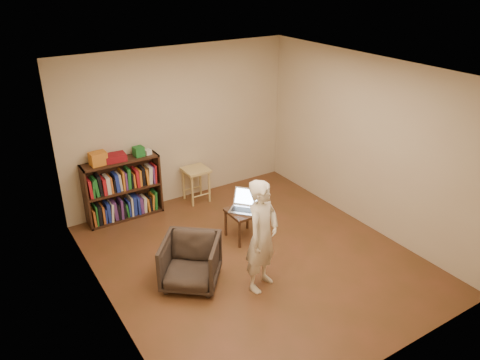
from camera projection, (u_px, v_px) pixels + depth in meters
floor at (254, 258)px, 6.54m from camera, size 4.50×4.50×0.00m
ceiling at (257, 72)px, 5.44m from camera, size 4.50×4.50×0.00m
wall_back at (179, 126)px, 7.71m from camera, size 4.00×0.00×4.00m
wall_left at (102, 215)px, 5.02m from camera, size 0.00×4.50×4.50m
wall_right at (367, 144)px, 6.96m from camera, size 0.00×4.50×4.50m
bookshelf at (123, 192)px, 7.42m from camera, size 1.20×0.30×1.00m
box_yellow at (98, 159)px, 6.96m from camera, size 0.26×0.19×0.20m
red_cloth at (115, 157)px, 7.12m from camera, size 0.33×0.25×0.11m
box_green at (139, 151)px, 7.29m from camera, size 0.16×0.16×0.15m
box_white at (148, 152)px, 7.36m from camera, size 0.12×0.12×0.08m
stool at (196, 175)px, 7.92m from camera, size 0.41×0.41×0.59m
armchair at (191, 262)px, 5.90m from camera, size 0.98×0.99×0.64m
side_table at (244, 215)px, 6.87m from camera, size 0.45×0.45×0.46m
laptop at (244, 205)px, 6.87m from camera, size 0.55×0.55×0.25m
person at (262, 236)px, 5.68m from camera, size 0.64×0.55×1.48m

